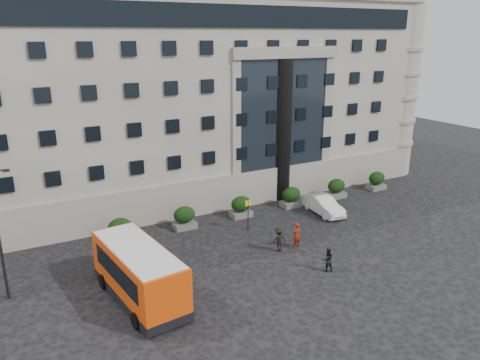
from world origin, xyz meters
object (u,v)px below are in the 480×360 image
object	(u,v)px
hedge_f	(377,180)
minibus	(139,272)
hedge_e	(336,188)
hedge_c	(241,207)
hedge_b	(184,217)
pedestrian_c	(279,239)
pedestrian_b	(327,260)
hedge_a	(120,230)
bus_stop_sign	(248,210)
pedestrian_a	(297,235)
hedge_d	(291,197)
white_taxi	(323,205)

from	to	relation	value
hedge_f	minibus	xyz separation A→B (m)	(-27.14, -8.65, 0.90)
hedge_e	minibus	xyz separation A→B (m)	(-21.94, -8.65, 0.90)
hedge_e	hedge_c	bearing A→B (deg)	180.00
hedge_b	pedestrian_c	size ratio (longest dim) A/B	1.00
pedestrian_b	hedge_a	bearing A→B (deg)	-26.85
hedge_c	minibus	xyz separation A→B (m)	(-11.54, -8.65, 0.90)
hedge_b	hedge_f	size ratio (longest dim) A/B	1.00
bus_stop_sign	pedestrian_b	size ratio (longest dim) A/B	1.56
hedge_f	pedestrian_a	bearing A→B (deg)	-154.13
hedge_c	bus_stop_sign	size ratio (longest dim) A/B	0.73
hedge_d	pedestrian_b	size ratio (longest dim) A/B	1.14
minibus	pedestrian_a	bearing A→B (deg)	0.06
hedge_b	minibus	distance (m)	10.76
minibus	pedestrian_b	size ratio (longest dim) A/B	5.08
bus_stop_sign	pedestrian_a	distance (m)	4.77
minibus	pedestrian_c	xyz separation A→B (m)	(10.72, 1.49, -0.91)
pedestrian_a	minibus	bearing A→B (deg)	-2.82
hedge_d	pedestrian_c	xyz separation A→B (m)	(-6.02, -7.16, -0.01)
hedge_a	hedge_b	bearing A→B (deg)	0.00
hedge_e	minibus	distance (m)	23.60
hedge_f	pedestrian_c	size ratio (longest dim) A/B	1.00
hedge_a	pedestrian_a	distance (m)	13.22
hedge_d	pedestrian_c	world-z (taller)	hedge_d
pedestrian_b	hedge_b	bearing A→B (deg)	-44.29
hedge_d	white_taxi	size ratio (longest dim) A/B	0.39
white_taxi	hedge_d	bearing A→B (deg)	122.18
hedge_a	bus_stop_sign	bearing A→B (deg)	-16.42
hedge_f	bus_stop_sign	distance (m)	16.76
hedge_e	white_taxi	world-z (taller)	hedge_e
hedge_e	hedge_f	distance (m)	5.20
hedge_a	bus_stop_sign	world-z (taller)	bus_stop_sign
hedge_a	hedge_c	bearing A→B (deg)	0.00
hedge_c	white_taxi	distance (m)	7.23
minibus	hedge_c	bearing A→B (deg)	30.34
pedestrian_c	hedge_a	bearing A→B (deg)	-35.03
white_taxi	pedestrian_c	world-z (taller)	pedestrian_c
white_taxi	pedestrian_b	size ratio (longest dim) A/B	2.89
hedge_c	hedge_e	size ratio (longest dim) A/B	1.00
hedge_a	white_taxi	bearing A→B (deg)	-9.10
minibus	white_taxi	world-z (taller)	minibus
pedestrian_c	white_taxi	bearing A→B (deg)	-147.77
hedge_d	hedge_a	bearing A→B (deg)	180.00
hedge_e	pedestrian_b	xyz separation A→B (m)	(-10.03, -11.18, -0.12)
hedge_f	pedestrian_a	xyz separation A→B (m)	(-14.94, -7.24, 0.03)
hedge_b	pedestrian_a	size ratio (longest dim) A/B	0.96
minibus	pedestrian_a	distance (m)	12.31
hedge_c	pedestrian_a	xyz separation A→B (m)	(0.66, -7.24, 0.03)
hedge_e	bus_stop_sign	world-z (taller)	bus_stop_sign
hedge_c	pedestrian_b	xyz separation A→B (m)	(0.37, -11.18, -0.12)
hedge_e	pedestrian_b	size ratio (longest dim) A/B	1.14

